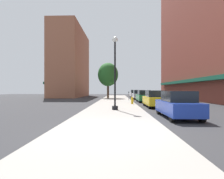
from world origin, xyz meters
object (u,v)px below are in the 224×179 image
at_px(tree_near, 108,75).
at_px(parking_meter_near, 129,95).
at_px(fire_hydrant, 132,100).
at_px(lamppost, 115,72).
at_px(car_silver, 138,95).
at_px(car_blue, 177,105).
at_px(car_green, 144,96).
at_px(car_yellow, 155,99).
at_px(car_white, 134,94).

bearing_deg(tree_near, parking_meter_near, -62.54).
bearing_deg(fire_hydrant, parking_meter_near, 89.47).
xyz_separation_m(lamppost, car_silver, (3.89, 18.13, -2.39)).
bearing_deg(car_silver, lamppost, -100.98).
relative_size(lamppost, car_blue, 1.37).
bearing_deg(car_silver, car_green, -88.87).
xyz_separation_m(car_blue, car_green, (0.00, 14.24, 0.00)).
xyz_separation_m(fire_hydrant, car_yellow, (2.02, -2.54, 0.29)).
height_order(parking_meter_near, tree_near, tree_near).
height_order(car_blue, car_yellow, same).
bearing_deg(car_yellow, car_blue, -87.96).
bearing_deg(car_blue, lamppost, 138.87).
bearing_deg(parking_meter_near, car_blue, -83.33).
xyz_separation_m(car_silver, car_white, (0.00, 6.84, 0.00)).
bearing_deg(car_white, car_green, -90.82).
bearing_deg(tree_near, car_green, -59.32).
distance_m(fire_hydrant, car_yellow, 3.26).
height_order(lamppost, car_yellow, lamppost).
height_order(car_yellow, car_silver, same).
bearing_deg(car_green, car_white, 88.47).
height_order(fire_hydrant, parking_meter_near, parking_meter_near).
distance_m(car_yellow, car_silver, 14.62).
height_order(fire_hydrant, car_green, car_green).
xyz_separation_m(car_blue, car_silver, (0.00, 21.55, 0.00)).
xyz_separation_m(car_blue, car_yellow, (0.00, 6.93, 0.00)).
bearing_deg(car_green, lamppost, -111.30).
distance_m(parking_meter_near, car_blue, 16.80).
xyz_separation_m(tree_near, car_blue, (5.48, -23.48, -3.77)).
xyz_separation_m(lamppost, car_yellow, (3.89, 3.51, -2.39)).
bearing_deg(car_white, car_yellow, -90.82).
height_order(parking_meter_near, car_white, car_white).
distance_m(lamppost, car_silver, 18.70).
bearing_deg(car_white, lamppost, -99.68).
bearing_deg(parking_meter_near, car_silver, 68.16).
bearing_deg(lamppost, car_green, 70.23).
distance_m(tree_near, car_green, 11.39).
bearing_deg(car_yellow, car_silver, 92.04).
height_order(lamppost, car_green, lamppost).
xyz_separation_m(car_green, car_white, (0.00, 14.15, 0.00)).
height_order(car_yellow, car_white, same).
bearing_deg(car_green, car_yellow, -91.53).
xyz_separation_m(car_yellow, car_green, (0.00, 7.31, 0.00)).
bearing_deg(car_green, parking_meter_near, 127.09).
relative_size(parking_meter_near, tree_near, 0.20).
bearing_deg(parking_meter_near, car_green, -51.38).
xyz_separation_m(lamppost, car_green, (3.89, 10.83, -2.39)).
bearing_deg(car_yellow, car_white, 92.04).
relative_size(car_silver, car_white, 1.00).
distance_m(parking_meter_near, car_silver, 5.24).
height_order(parking_meter_near, car_green, car_green).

